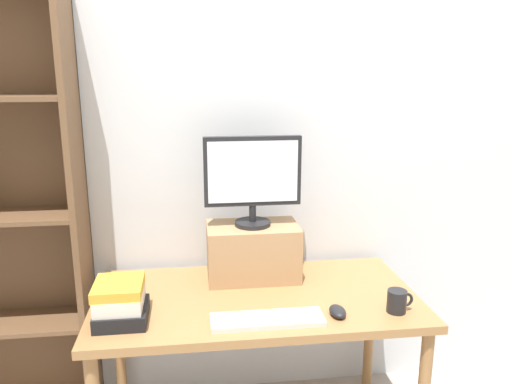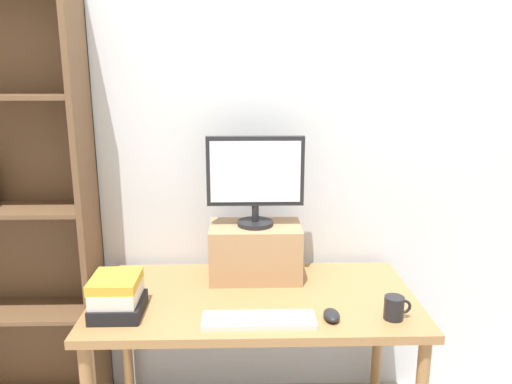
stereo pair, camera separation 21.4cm
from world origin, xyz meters
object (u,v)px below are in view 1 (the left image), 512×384
at_px(riser_box, 253,251).
at_px(computer_mouse, 338,311).
at_px(desk, 256,311).
at_px(computer_monitor, 253,177).
at_px(book_stack, 120,302).
at_px(coffee_mug, 397,301).
at_px(keyboard, 267,320).

distance_m(riser_box, computer_mouse, 0.53).
bearing_deg(desk, computer_monitor, 87.24).
bearing_deg(book_stack, riser_box, 31.99).
relative_size(riser_box, book_stack, 1.88).
height_order(riser_box, coffee_mug, riser_box).
relative_size(keyboard, computer_mouse, 4.24).
height_order(computer_monitor, book_stack, computer_monitor).
height_order(book_stack, coffee_mug, book_stack).
bearing_deg(computer_monitor, book_stack, -148.12).
bearing_deg(desk, riser_box, 87.26).
bearing_deg(book_stack, coffee_mug, -3.88).
xyz_separation_m(riser_box, computer_monitor, (0.00, -0.00, 0.36)).
relative_size(riser_box, computer_mouse, 4.07).
distance_m(riser_box, coffee_mug, 0.69).
relative_size(keyboard, book_stack, 1.96).
distance_m(riser_box, keyboard, 0.46).
distance_m(riser_box, computer_monitor, 0.36).
bearing_deg(keyboard, desk, 92.88).
height_order(desk, book_stack, book_stack).
xyz_separation_m(keyboard, coffee_mug, (0.54, 0.02, 0.03)).
relative_size(computer_mouse, coffee_mug, 0.96).
bearing_deg(coffee_mug, computer_monitor, 141.65).
bearing_deg(computer_mouse, keyboard, -176.05).
xyz_separation_m(keyboard, book_stack, (-0.57, 0.09, 0.06)).
height_order(computer_mouse, coffee_mug, coffee_mug).
distance_m(computer_monitor, coffee_mug, 0.81).
bearing_deg(computer_mouse, book_stack, 175.01).
bearing_deg(computer_mouse, coffee_mug, -0.04).
xyz_separation_m(keyboard, computer_mouse, (0.29, 0.02, 0.01)).
distance_m(riser_box, book_stack, 0.67).
bearing_deg(keyboard, riser_box, 90.32).
distance_m(desk, computer_mouse, 0.39).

